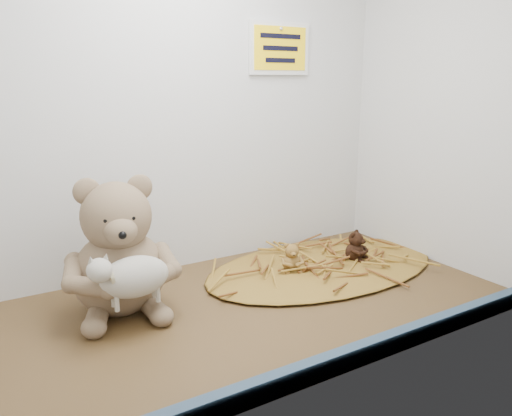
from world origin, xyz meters
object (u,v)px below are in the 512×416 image
toy_lamb (135,277)px  mini_teddy_tan (292,256)px  main_teddy (118,245)px  mini_teddy_brown (355,244)px

toy_lamb → mini_teddy_tan: 43.24cm
main_teddy → mini_teddy_brown: size_ratio=3.62×
mini_teddy_brown → mini_teddy_tan: bearing=141.2°
main_teddy → mini_teddy_brown: main_teddy is taller
main_teddy → toy_lamb: (0.00, -10.23, -3.28)cm
main_teddy → toy_lamb: size_ratio=1.66×
toy_lamb → mini_teddy_brown: (60.70, 5.98, -5.78)cm
main_teddy → toy_lamb: 10.74cm
main_teddy → mini_teddy_tan: size_ratio=4.00×
toy_lamb → mini_teddy_tan: size_ratio=2.41×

